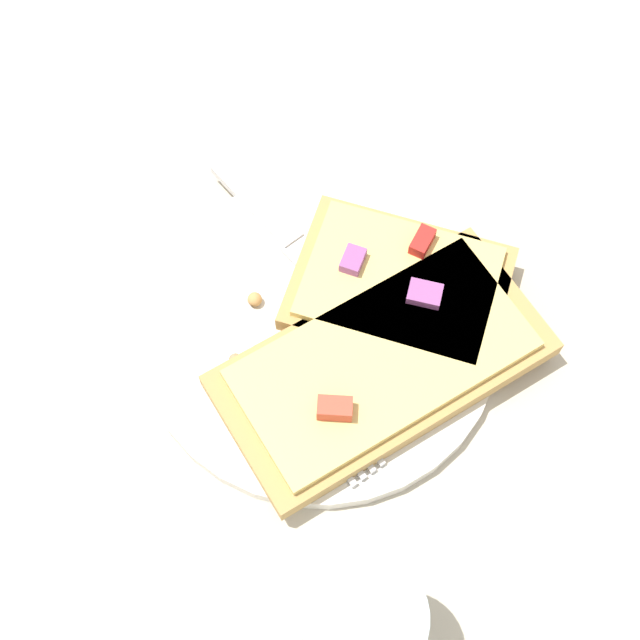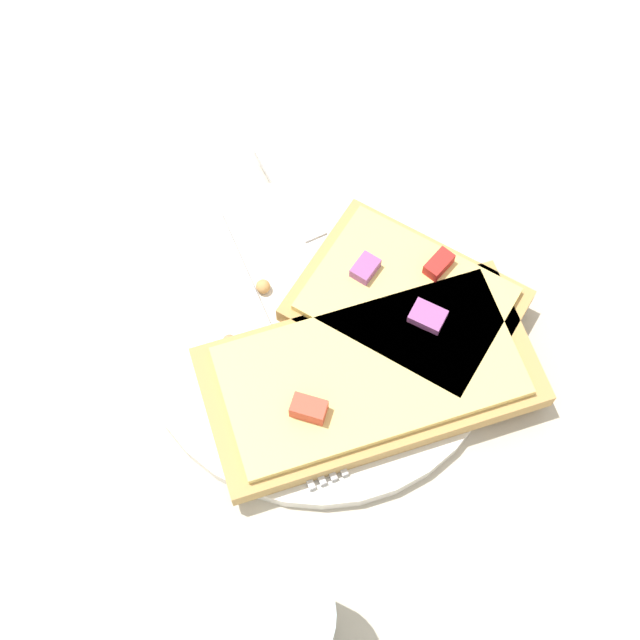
# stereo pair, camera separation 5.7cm
# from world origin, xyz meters

# --- Properties ---
(ground_plane) EXTENTS (4.00, 4.00, 0.00)m
(ground_plane) POSITION_xyz_m (0.00, 0.00, 0.00)
(ground_plane) COLOR #BCB29E
(plate) EXTENTS (0.24, 0.24, 0.01)m
(plate) POSITION_xyz_m (0.00, 0.00, 0.01)
(plate) COLOR silver
(plate) RESTS_ON ground
(fork) EXTENTS (0.21, 0.06, 0.01)m
(fork) POSITION_xyz_m (-0.01, 0.03, 0.01)
(fork) COLOR silver
(fork) RESTS_ON plate
(knife) EXTENTS (0.22, 0.07, 0.01)m
(knife) POSITION_xyz_m (0.05, -0.01, 0.01)
(knife) COLOR silver
(knife) RESTS_ON plate
(pizza_slice_main) EXTENTS (0.12, 0.22, 0.03)m
(pizza_slice_main) POSITION_xyz_m (-0.04, -0.02, 0.02)
(pizza_slice_main) COLOR tan
(pizza_slice_main) RESTS_ON plate
(pizza_slice_corner) EXTENTS (0.17, 0.17, 0.03)m
(pizza_slice_corner) POSITION_xyz_m (-0.00, -0.06, 0.02)
(pizza_slice_corner) COLOR tan
(pizza_slice_corner) RESTS_ON plate
(crumb_scatter) EXTENTS (0.12, 0.14, 0.01)m
(crumb_scatter) POSITION_xyz_m (0.02, -0.01, 0.02)
(crumb_scatter) COLOR tan
(crumb_scatter) RESTS_ON plate
(drinking_glass) EXTENTS (0.06, 0.06, 0.09)m
(drinking_glass) POSITION_xyz_m (-0.18, 0.06, 0.05)
(drinking_glass) COLOR silver
(drinking_glass) RESTS_ON ground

